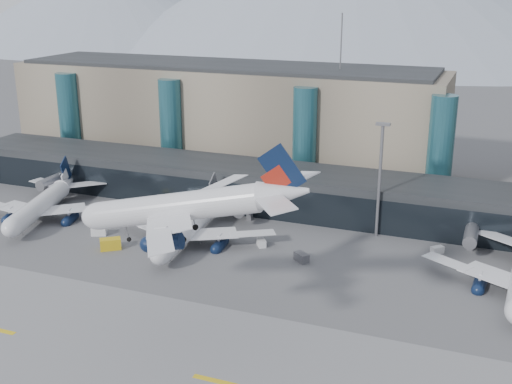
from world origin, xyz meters
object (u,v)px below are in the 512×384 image
jet_parked_left (45,196)px  veh_b (137,210)px  veh_g (261,243)px  jet_parked_mid (194,218)px  lightmast_mid (380,174)px  veh_f (56,199)px  veh_a (99,231)px  veh_d (437,250)px  veh_h (110,244)px  hero_jet (198,199)px  veh_c (301,257)px

jet_parked_left → veh_b: 22.13m
jet_parked_left → veh_g: bearing=-104.6°
jet_parked_mid → veh_b: size_ratio=16.22×
lightmast_mid → jet_parked_left: bearing=-168.7°
jet_parked_mid → veh_f: (-43.40, 8.35, -3.69)m
veh_a → veh_d: bearing=-10.2°
jet_parked_mid → veh_f: size_ratio=10.16×
veh_a → veh_h: bearing=-63.9°
hero_jet → veh_f: hero_jet is taller
jet_parked_left → veh_h: 29.32m
jet_parked_mid → veh_h: size_ratio=9.04×
veh_g → veh_h: (-29.16, -13.06, 0.42)m
lightmast_mid → jet_parked_left: 79.35m
hero_jet → veh_h: (-33.83, 25.65, -22.31)m
veh_a → veh_c: bearing=-20.1°
lightmast_mid → veh_c: (-11.42, -19.36, -13.51)m
veh_b → jet_parked_mid: bearing=-88.5°
veh_d → veh_f: (-94.48, -2.18, 0.32)m
lightmast_mid → veh_g: bearing=-145.6°
hero_jet → veh_g: hero_jet is taller
veh_c → veh_f: 70.33m
jet_parked_mid → veh_g: 16.07m
lightmast_mid → veh_b: bearing=-173.6°
lightmast_mid → veh_h: lightmast_mid is taller
jet_parked_left → veh_d: bearing=-98.8°
lightmast_mid → veh_c: bearing=-120.5°
veh_b → veh_d: bearing=-62.6°
hero_jet → veh_b: 66.10m
veh_c → veh_h: (-39.51, -8.59, 0.29)m
veh_b → veh_h: bearing=-136.8°
hero_jet → jet_parked_mid: bearing=111.8°
jet_parked_mid → hero_jet: bearing=-157.1°
veh_f → veh_a: bearing=-132.3°
hero_jet → veh_b: (-40.33, 47.15, -22.81)m
veh_a → veh_g: veh_a is taller
hero_jet → veh_c: 41.41m
hero_jet → veh_h: 47.96m
hero_jet → veh_a: hero_jet is taller
veh_c → veh_g: 11.28m
veh_a → veh_g: (36.06, 7.15, -0.15)m
hero_jet → veh_a: 56.26m
veh_b → veh_a: bearing=-155.1°
jet_parked_mid → veh_h: 18.60m
veh_h → hero_jet: bearing=-73.3°
lightmast_mid → jet_parked_mid: size_ratio=0.66×
jet_parked_left → jet_parked_mid: bearing=-105.6°
jet_parked_mid → veh_f: jet_parked_mid is taller
veh_a → veh_b: (0.41, 15.60, -0.23)m
veh_c → veh_h: bearing=-129.8°
lightmast_mid → veh_d: (13.75, -5.25, -13.66)m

